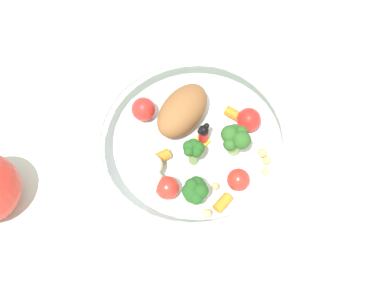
# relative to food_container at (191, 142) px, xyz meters

# --- Properties ---
(ground_plane) EXTENTS (2.40, 2.40, 0.00)m
(ground_plane) POSITION_rel_food_container_xyz_m (-0.01, -0.01, -0.03)
(ground_plane) COLOR silver
(food_container) EXTENTS (0.24, 0.24, 0.06)m
(food_container) POSITION_rel_food_container_xyz_m (0.00, 0.00, 0.00)
(food_container) COLOR white
(food_container) RESTS_ON ground_plane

